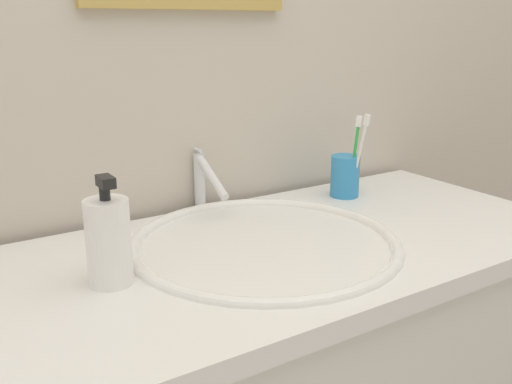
{
  "coord_description": "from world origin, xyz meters",
  "views": [
    {
      "loc": [
        -0.51,
        -0.78,
        1.3
      ],
      "look_at": [
        0.01,
        0.05,
        1.01
      ],
      "focal_mm": 39.68,
      "sensor_mm": 36.0,
      "label": 1
    }
  ],
  "objects": [
    {
      "name": "tiled_wall_back",
      "position": [
        0.0,
        0.31,
        1.2
      ],
      "size": [
        2.44,
        0.04,
        2.4
      ],
      "primitive_type": "cube",
      "color": "beige",
      "rests_on": "ground"
    },
    {
      "name": "sink_basin",
      "position": [
        0.01,
        0.02,
        0.89
      ],
      "size": [
        0.49,
        0.49,
        0.1
      ],
      "color": "white",
      "rests_on": "vanity_counter"
    },
    {
      "name": "faucet",
      "position": [
        0.01,
        0.25,
        0.99
      ],
      "size": [
        0.02,
        0.15,
        0.13
      ],
      "color": "silver",
      "rests_on": "sink_basin"
    },
    {
      "name": "toothbrush_cup",
      "position": [
        0.33,
        0.16,
        0.97
      ],
      "size": [
        0.07,
        0.07,
        0.09
      ],
      "primitive_type": "cylinder",
      "color": "#338CCC",
      "rests_on": "vanity_counter"
    },
    {
      "name": "toothbrush_white",
      "position": [
        0.34,
        0.13,
        1.03
      ],
      "size": [
        0.02,
        0.04,
        0.19
      ],
      "color": "white",
      "rests_on": "toothbrush_cup"
    },
    {
      "name": "toothbrush_green",
      "position": [
        0.34,
        0.15,
        1.03
      ],
      "size": [
        0.02,
        0.02,
        0.18
      ],
      "color": "green",
      "rests_on": "toothbrush_cup"
    },
    {
      "name": "soap_dispenser",
      "position": [
        -0.28,
        0.01,
        0.99
      ],
      "size": [
        0.07,
        0.07,
        0.17
      ],
      "color": "white",
      "rests_on": "vanity_counter"
    }
  ]
}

